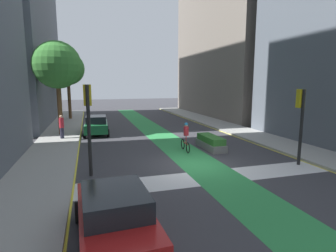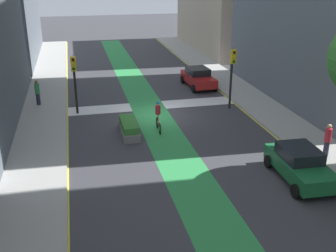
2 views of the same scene
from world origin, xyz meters
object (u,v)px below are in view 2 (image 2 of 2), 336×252
at_px(car_red_left_near, 198,77).
at_px(car_green_left_far, 300,164).
at_px(pedestrian_sidewalk_left_a, 328,140).
at_px(median_planter, 129,128).
at_px(pedestrian_sidewalk_right_a, 37,92).
at_px(cyclist_in_lane, 158,115).
at_px(traffic_signal_near_left, 232,68).
at_px(traffic_signal_near_right, 74,74).

height_order(car_red_left_near, car_green_left_far, same).
xyz_separation_m(pedestrian_sidewalk_left_a, median_planter, (9.58, -5.57, -0.65)).
bearing_deg(pedestrian_sidewalk_left_a, pedestrian_sidewalk_right_a, -38.72).
bearing_deg(cyclist_in_lane, traffic_signal_near_left, -153.79).
height_order(car_red_left_near, pedestrian_sidewalk_left_a, pedestrian_sidewalk_left_a).
bearing_deg(median_planter, cyclist_in_lane, -173.17).
relative_size(traffic_signal_near_right, pedestrian_sidewalk_right_a, 2.20).
distance_m(traffic_signal_near_left, cyclist_in_lane, 6.73).
distance_m(traffic_signal_near_left, pedestrian_sidewalk_right_a, 13.78).
height_order(car_green_left_far, cyclist_in_lane, cyclist_in_lane).
distance_m(car_green_left_far, median_planter, 10.15).
height_order(traffic_signal_near_left, car_green_left_far, traffic_signal_near_left).
bearing_deg(car_red_left_near, traffic_signal_near_left, 95.51).
bearing_deg(traffic_signal_near_right, median_planter, 123.78).
distance_m(pedestrian_sidewalk_right_a, pedestrian_sidewalk_left_a, 19.44).
height_order(traffic_signal_near_right, car_green_left_far, traffic_signal_near_right).
bearing_deg(pedestrian_sidewalk_right_a, median_planter, 130.32).
bearing_deg(traffic_signal_near_left, traffic_signal_near_right, -7.19).
bearing_deg(cyclist_in_lane, median_planter, 6.83).
relative_size(car_red_left_near, pedestrian_sidewalk_left_a, 2.43).
relative_size(car_green_left_far, pedestrian_sidewalk_left_a, 2.42).
xyz_separation_m(traffic_signal_near_left, pedestrian_sidewalk_left_a, (-1.98, 8.63, -1.89)).
bearing_deg(traffic_signal_near_right, car_green_left_far, 130.44).
bearing_deg(pedestrian_sidewalk_right_a, car_green_left_far, 132.25).
height_order(traffic_signal_near_right, median_planter, traffic_signal_near_right).
bearing_deg(cyclist_in_lane, car_red_left_near, -120.85).
relative_size(traffic_signal_near_left, car_green_left_far, 0.98).
distance_m(car_red_left_near, pedestrian_sidewalk_left_a, 14.73).
distance_m(pedestrian_sidewalk_left_a, median_planter, 11.10).
xyz_separation_m(car_green_left_far, pedestrian_sidewalk_left_a, (-2.54, -1.74, 0.25)).
height_order(traffic_signal_near_right, pedestrian_sidewalk_left_a, traffic_signal_near_right).
distance_m(traffic_signal_near_right, pedestrian_sidewalk_left_a, 16.08).
bearing_deg(pedestrian_sidewalk_left_a, traffic_signal_near_right, -38.52).
xyz_separation_m(traffic_signal_near_left, car_red_left_near, (0.57, -5.87, -2.15)).
bearing_deg(car_green_left_far, pedestrian_sidewalk_left_a, -145.67).
height_order(car_green_left_far, pedestrian_sidewalk_left_a, pedestrian_sidewalk_left_a).
bearing_deg(car_green_left_far, median_planter, -46.10).
relative_size(car_red_left_near, pedestrian_sidewalk_right_a, 2.38).
relative_size(car_green_left_far, pedestrian_sidewalk_right_a, 2.38).
relative_size(traffic_signal_near_right, traffic_signal_near_left, 0.94).
bearing_deg(median_planter, car_red_left_near, -128.20).
height_order(traffic_signal_near_right, cyclist_in_lane, traffic_signal_near_right).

